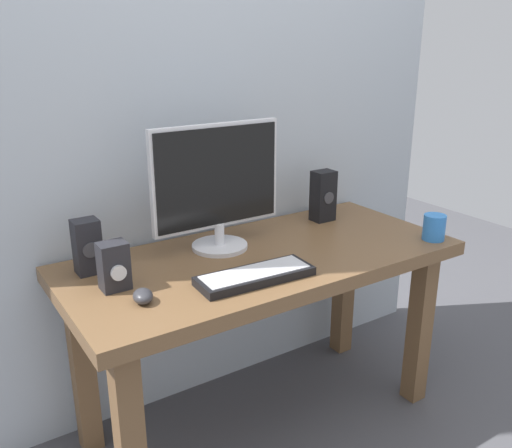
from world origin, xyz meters
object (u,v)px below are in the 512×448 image
Objects in this scene: monitor at (217,185)px; coffee_mug at (434,227)px; desk at (263,282)px; mouse at (143,296)px; speaker_left at (87,247)px; keyboard_primary at (255,276)px; speaker_right at (323,196)px; audio_controller at (114,266)px.

monitor is 5.09× the size of coffee_mug.
mouse reaches higher than desk.
speaker_left is at bearing 160.87° from coffee_mug.
desk is at bearing 49.51° from keyboard_primary.
mouse is (-0.51, -0.12, 0.13)m from desk.
speaker_right is at bearing 3.99° from monitor.
desk is 6.67× the size of speaker_right.
mouse is at bearing -146.71° from monitor.
monitor is (-0.10, 0.15, 0.35)m from desk.
speaker_left is at bearing 116.37° from mouse.
desk is 0.40m from monitor.
monitor is 2.35× the size of speaker_right.
speaker_left is at bearing 175.66° from monitor.
monitor reaches higher than desk.
coffee_mug is (0.74, -0.38, -0.19)m from monitor.
speaker_left is 1.21× the size of audio_controller.
speaker_left is at bearing 99.64° from audio_controller.
mouse is (-0.36, 0.05, 0.01)m from keyboard_primary.
audio_controller is at bearing 155.15° from keyboard_primary.
speaker_left is at bearing 140.35° from keyboard_primary.
coffee_mug is at bearing -19.13° from speaker_left.
audio_controller reaches higher than coffee_mug.
audio_controller is at bearing 119.30° from mouse.
keyboard_primary is 0.44m from audio_controller.
monitor is 0.54m from mouse.
desk is at bearing -1.18° from audio_controller.
keyboard_primary is at bearing -24.85° from audio_controller.
monitor reaches higher than keyboard_primary.
desk is 0.54m from mouse.
speaker_right is 0.47m from coffee_mug.
keyboard_primary is 4.87× the size of mouse.
desk is at bearing 159.37° from coffee_mug.
keyboard_primary is 0.37m from mouse.
keyboard_primary is at bearing -130.49° from desk.
monitor is at bearing 81.85° from keyboard_primary.
speaker_right is at bearing 0.07° from speaker_left.
keyboard_primary is at bearing -98.15° from monitor.
desk is 0.52m from speaker_right.
desk is 0.64m from speaker_left.
coffee_mug is (0.21, -0.42, -0.06)m from speaker_right.
audio_controller is (-0.04, 0.13, 0.06)m from mouse.
speaker_right is at bearing 32.35° from mouse.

